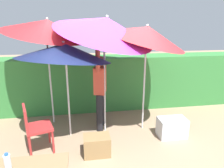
{
  "coord_description": "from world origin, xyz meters",
  "views": [
    {
      "loc": [
        -0.6,
        -3.52,
        2.27
      ],
      "look_at": [
        0.0,
        0.3,
        1.1
      ],
      "focal_mm": 33.28,
      "sensor_mm": 36.0,
      "label": 1
    }
  ],
  "objects_px": {
    "chair_plastic": "(34,126)",
    "umbrella_orange": "(65,52)",
    "umbrella_rainbow": "(147,34)",
    "umbrella_yellow": "(106,26)",
    "crate_cardboard": "(97,145)",
    "person_vendor": "(100,87)",
    "umbrella_navy": "(47,27)",
    "cooler_box": "(172,127)",
    "bottle_water": "(8,164)"
  },
  "relations": [
    {
      "from": "person_vendor",
      "to": "bottle_water",
      "type": "bearing_deg",
      "value": -118.78
    },
    {
      "from": "chair_plastic",
      "to": "cooler_box",
      "type": "bearing_deg",
      "value": 2.49
    },
    {
      "from": "person_vendor",
      "to": "chair_plastic",
      "type": "bearing_deg",
      "value": -150.19
    },
    {
      "from": "umbrella_rainbow",
      "to": "bottle_water",
      "type": "distance_m",
      "value": 3.17
    },
    {
      "from": "umbrella_orange",
      "to": "cooler_box",
      "type": "bearing_deg",
      "value": -10.77
    },
    {
      "from": "umbrella_yellow",
      "to": "umbrella_navy",
      "type": "distance_m",
      "value": 1.29
    },
    {
      "from": "chair_plastic",
      "to": "bottle_water",
      "type": "height_order",
      "value": "bottle_water"
    },
    {
      "from": "umbrella_orange",
      "to": "umbrella_yellow",
      "type": "relative_size",
      "value": 0.74
    },
    {
      "from": "person_vendor",
      "to": "umbrella_yellow",
      "type": "bearing_deg",
      "value": -45.67
    },
    {
      "from": "umbrella_orange",
      "to": "umbrella_yellow",
      "type": "distance_m",
      "value": 0.91
    },
    {
      "from": "umbrella_rainbow",
      "to": "umbrella_orange",
      "type": "height_order",
      "value": "umbrella_rainbow"
    },
    {
      "from": "umbrella_orange",
      "to": "crate_cardboard",
      "type": "xyz_separation_m",
      "value": [
        0.5,
        -0.77,
        -1.55
      ]
    },
    {
      "from": "umbrella_rainbow",
      "to": "person_vendor",
      "type": "bearing_deg",
      "value": 171.51
    },
    {
      "from": "umbrella_orange",
      "to": "umbrella_navy",
      "type": "relative_size",
      "value": 0.8
    },
    {
      "from": "umbrella_navy",
      "to": "chair_plastic",
      "type": "xyz_separation_m",
      "value": [
        -0.19,
        -1.16,
        -1.64
      ]
    },
    {
      "from": "umbrella_navy",
      "to": "person_vendor",
      "type": "distance_m",
      "value": 1.67
    },
    {
      "from": "cooler_box",
      "to": "crate_cardboard",
      "type": "relative_size",
      "value": 1.22
    },
    {
      "from": "umbrella_rainbow",
      "to": "umbrella_navy",
      "type": "xyz_separation_m",
      "value": [
        -1.97,
        0.59,
        0.12
      ]
    },
    {
      "from": "umbrella_rainbow",
      "to": "person_vendor",
      "type": "xyz_separation_m",
      "value": [
        -0.92,
        0.14,
        -1.1
      ]
    },
    {
      "from": "crate_cardboard",
      "to": "chair_plastic",
      "type": "bearing_deg",
      "value": 166.45
    },
    {
      "from": "cooler_box",
      "to": "person_vendor",
      "type": "bearing_deg",
      "value": 156.93
    },
    {
      "from": "umbrella_yellow",
      "to": "crate_cardboard",
      "type": "xyz_separation_m",
      "value": [
        -0.28,
        -0.85,
        -2.0
      ]
    },
    {
      "from": "umbrella_orange",
      "to": "umbrella_navy",
      "type": "bearing_deg",
      "value": 119.79
    },
    {
      "from": "chair_plastic",
      "to": "cooler_box",
      "type": "xyz_separation_m",
      "value": [
        2.64,
        0.11,
        -0.32
      ]
    },
    {
      "from": "umbrella_orange",
      "to": "cooler_box",
      "type": "distance_m",
      "value": 2.6
    },
    {
      "from": "cooler_box",
      "to": "umbrella_rainbow",
      "type": "bearing_deg",
      "value": 136.13
    },
    {
      "from": "umbrella_navy",
      "to": "cooler_box",
      "type": "bearing_deg",
      "value": -23.21
    },
    {
      "from": "umbrella_rainbow",
      "to": "umbrella_yellow",
      "type": "height_order",
      "value": "umbrella_yellow"
    },
    {
      "from": "umbrella_orange",
      "to": "cooler_box",
      "type": "height_order",
      "value": "umbrella_orange"
    },
    {
      "from": "cooler_box",
      "to": "chair_plastic",
      "type": "bearing_deg",
      "value": -177.51
    },
    {
      "from": "person_vendor",
      "to": "crate_cardboard",
      "type": "relative_size",
      "value": 4.06
    },
    {
      "from": "umbrella_rainbow",
      "to": "person_vendor",
      "type": "distance_m",
      "value": 1.44
    },
    {
      "from": "chair_plastic",
      "to": "crate_cardboard",
      "type": "xyz_separation_m",
      "value": [
        1.07,
        -0.26,
        -0.33
      ]
    },
    {
      "from": "umbrella_rainbow",
      "to": "umbrella_navy",
      "type": "distance_m",
      "value": 2.06
    },
    {
      "from": "umbrella_rainbow",
      "to": "chair_plastic",
      "type": "distance_m",
      "value": 2.7
    },
    {
      "from": "person_vendor",
      "to": "crate_cardboard",
      "type": "xyz_separation_m",
      "value": [
        -0.17,
        -0.97,
        -0.76
      ]
    },
    {
      "from": "umbrella_rainbow",
      "to": "chair_plastic",
      "type": "bearing_deg",
      "value": -165.17
    },
    {
      "from": "person_vendor",
      "to": "bottle_water",
      "type": "relative_size",
      "value": 7.83
    },
    {
      "from": "umbrella_rainbow",
      "to": "umbrella_yellow",
      "type": "distance_m",
      "value": 0.82
    },
    {
      "from": "chair_plastic",
      "to": "umbrella_orange",
      "type": "bearing_deg",
      "value": 41.81
    },
    {
      "from": "umbrella_yellow",
      "to": "cooler_box",
      "type": "distance_m",
      "value": 2.41
    },
    {
      "from": "bottle_water",
      "to": "umbrella_yellow",
      "type": "bearing_deg",
      "value": 57.6
    },
    {
      "from": "umbrella_orange",
      "to": "crate_cardboard",
      "type": "distance_m",
      "value": 1.8
    },
    {
      "from": "umbrella_navy",
      "to": "umbrella_yellow",
      "type": "bearing_deg",
      "value": -26.11
    },
    {
      "from": "crate_cardboard",
      "to": "bottle_water",
      "type": "height_order",
      "value": "bottle_water"
    },
    {
      "from": "crate_cardboard",
      "to": "bottle_water",
      "type": "xyz_separation_m",
      "value": [
        -1.02,
        -1.2,
        0.66
      ]
    },
    {
      "from": "umbrella_rainbow",
      "to": "umbrella_orange",
      "type": "xyz_separation_m",
      "value": [
        -1.59,
        -0.06,
        -0.3
      ]
    },
    {
      "from": "umbrella_rainbow",
      "to": "umbrella_yellow",
      "type": "xyz_separation_m",
      "value": [
        -0.81,
        0.02,
        0.14
      ]
    },
    {
      "from": "umbrella_orange",
      "to": "bottle_water",
      "type": "relative_size",
      "value": 8.51
    },
    {
      "from": "umbrella_rainbow",
      "to": "cooler_box",
      "type": "relative_size",
      "value": 4.35
    }
  ]
}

